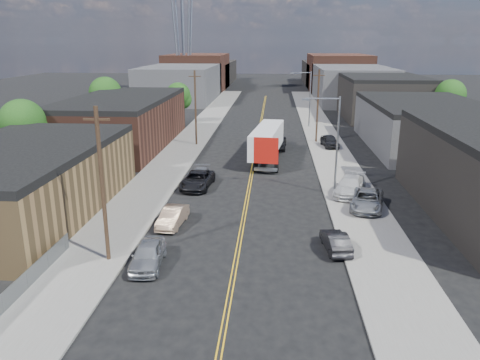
% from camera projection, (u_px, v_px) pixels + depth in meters
% --- Properties ---
extents(ground, '(260.00, 260.00, 0.00)m').
position_uv_depth(ground, '(260.00, 127.00, 77.45)').
color(ground, black).
rests_on(ground, ground).
extents(centerline, '(0.32, 120.00, 0.01)m').
position_uv_depth(centerline, '(257.00, 146.00, 63.11)').
color(centerline, gold).
rests_on(centerline, ground).
extents(sidewalk_left, '(5.00, 140.00, 0.15)m').
position_uv_depth(sidewalk_left, '(187.00, 145.00, 63.75)').
color(sidewalk_left, slate).
rests_on(sidewalk_left, ground).
extents(sidewalk_right, '(5.00, 140.00, 0.15)m').
position_uv_depth(sidewalk_right, '(328.00, 147.00, 62.43)').
color(sidewalk_right, slate).
rests_on(sidewalk_right, ground).
extents(warehouse_tan, '(12.00, 22.00, 5.60)m').
position_uv_depth(warehouse_tan, '(22.00, 181.00, 37.76)').
color(warehouse_tan, brown).
rests_on(warehouse_tan, ground).
extents(warehouse_brown, '(12.00, 26.00, 6.60)m').
position_uv_depth(warehouse_brown, '(122.00, 122.00, 62.47)').
color(warehouse_brown, '#46261C').
rests_on(warehouse_brown, ground).
extents(industrial_right_b, '(14.00, 24.00, 6.10)m').
position_uv_depth(industrial_right_b, '(424.00, 125.00, 61.66)').
color(industrial_right_b, '#333335').
rests_on(industrial_right_b, ground).
extents(industrial_right_c, '(14.00, 22.00, 7.60)m').
position_uv_depth(industrial_right_c, '(381.00, 96.00, 86.29)').
color(industrial_right_c, black).
rests_on(industrial_right_c, ground).
extents(skyline_left_a, '(16.00, 30.00, 8.00)m').
position_uv_depth(skyline_left_a, '(181.00, 83.00, 111.15)').
color(skyline_left_a, '#333335').
rests_on(skyline_left_a, ground).
extents(skyline_right_a, '(16.00, 30.00, 8.00)m').
position_uv_depth(skyline_right_a, '(351.00, 84.00, 108.36)').
color(skyline_right_a, '#333335').
rests_on(skyline_right_a, ground).
extents(skyline_left_b, '(16.00, 26.00, 10.00)m').
position_uv_depth(skyline_left_b, '(198.00, 72.00, 134.76)').
color(skyline_left_b, '#46261C').
rests_on(skyline_left_b, ground).
extents(skyline_right_b, '(16.00, 26.00, 10.00)m').
position_uv_depth(skyline_right_b, '(338.00, 73.00, 131.96)').
color(skyline_right_b, '#46261C').
rests_on(skyline_right_b, ground).
extents(skyline_left_c, '(16.00, 40.00, 7.00)m').
position_uv_depth(skyline_left_c, '(207.00, 73.00, 154.30)').
color(skyline_left_c, black).
rests_on(skyline_left_c, ground).
extents(skyline_right_c, '(16.00, 40.00, 7.00)m').
position_uv_depth(skyline_right_c, '(330.00, 73.00, 151.51)').
color(skyline_right_c, black).
rests_on(skyline_right_c, ground).
extents(streetlight_near, '(3.39, 0.25, 9.00)m').
position_uv_depth(streetlight_near, '(333.00, 138.00, 41.94)').
color(streetlight_near, gray).
rests_on(streetlight_near, ground).
extents(streetlight_far, '(3.39, 0.25, 9.00)m').
position_uv_depth(streetlight_far, '(308.00, 95.00, 75.39)').
color(streetlight_far, gray).
rests_on(streetlight_far, ground).
extents(utility_pole_left_near, '(1.60, 0.26, 10.00)m').
position_uv_depth(utility_pole_left_near, '(102.00, 185.00, 28.77)').
color(utility_pole_left_near, black).
rests_on(utility_pole_left_near, ground).
extents(utility_pole_left_far, '(1.60, 0.26, 10.00)m').
position_uv_depth(utility_pole_left_far, '(196.00, 108.00, 62.22)').
color(utility_pole_left_far, black).
rests_on(utility_pole_left_far, ground).
extents(utility_pole_right, '(1.60, 0.26, 10.00)m').
position_uv_depth(utility_pole_right, '(318.00, 106.00, 63.94)').
color(utility_pole_right, black).
rests_on(utility_pole_right, ground).
extents(chainlink_fence, '(0.05, 16.00, 1.22)m').
position_uv_depth(chainlink_fence, '(2.00, 304.00, 24.06)').
color(chainlink_fence, slate).
rests_on(chainlink_fence, ground).
extents(tree_left_near, '(4.85, 4.76, 7.91)m').
position_uv_depth(tree_left_near, '(23.00, 125.00, 48.97)').
color(tree_left_near, black).
rests_on(tree_left_near, ground).
extents(tree_left_mid, '(5.10, 5.04, 8.37)m').
position_uv_depth(tree_left_mid, '(106.00, 96.00, 72.78)').
color(tree_left_mid, black).
rests_on(tree_left_mid, ground).
extents(tree_left_far, '(4.35, 4.20, 6.97)m').
position_uv_depth(tree_left_far, '(178.00, 97.00, 79.03)').
color(tree_left_far, black).
rests_on(tree_left_far, ground).
extents(tree_right_far, '(4.85, 4.76, 7.91)m').
position_uv_depth(tree_right_far, '(451.00, 97.00, 73.87)').
color(tree_right_far, black).
rests_on(tree_right_far, ground).
extents(semi_truck, '(4.01, 15.49, 3.98)m').
position_uv_depth(semi_truck, '(267.00, 139.00, 56.33)').
color(semi_truck, silver).
rests_on(semi_truck, ground).
extents(car_left_a, '(2.16, 4.74, 1.58)m').
position_uv_depth(car_left_a, '(148.00, 255.00, 29.32)').
color(car_left_a, '#A9ACAE').
rests_on(car_left_a, ground).
extents(car_left_b, '(1.91, 4.44, 1.42)m').
position_uv_depth(car_left_b, '(173.00, 217.00, 35.84)').
color(car_left_b, '#947861').
rests_on(car_left_b, ground).
extents(car_left_c, '(3.03, 5.81, 1.56)m').
position_uv_depth(car_left_c, '(197.00, 180.00, 45.08)').
color(car_left_c, black).
rests_on(car_left_c, ground).
extents(car_left_d, '(2.15, 4.84, 1.38)m').
position_uv_depth(car_left_d, '(200.00, 176.00, 46.75)').
color(car_left_d, '#A2A4A7').
rests_on(car_left_d, ground).
extents(car_right_oncoming, '(1.89, 4.18, 1.33)m').
position_uv_depth(car_right_oncoming, '(336.00, 241.00, 31.56)').
color(car_right_oncoming, black).
rests_on(car_right_oncoming, ground).
extents(car_right_lot_a, '(3.78, 5.93, 1.52)m').
position_uv_depth(car_right_lot_a, '(367.00, 200.00, 39.05)').
color(car_right_lot_a, '#9B9DA0').
rests_on(car_right_lot_a, sidewalk_right).
extents(car_right_lot_b, '(3.93, 6.03, 1.62)m').
position_uv_depth(car_right_lot_b, '(350.00, 186.00, 42.64)').
color(car_right_lot_b, silver).
rests_on(car_right_lot_b, sidewalk_right).
extents(car_right_lot_c, '(2.44, 4.77, 1.56)m').
position_uv_depth(car_right_lot_c, '(330.00, 141.00, 61.90)').
color(car_right_lot_c, black).
rests_on(car_right_lot_c, sidewalk_right).
extents(car_ahead_truck, '(2.95, 5.90, 1.61)m').
position_uv_depth(car_ahead_truck, '(276.00, 143.00, 61.37)').
color(car_ahead_truck, black).
rests_on(car_ahead_truck, ground).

